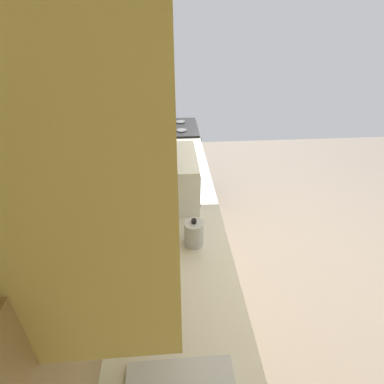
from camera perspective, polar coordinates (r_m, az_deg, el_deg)
ground_plane at (r=3.03m, az=22.46°, el=-14.96°), size 6.59×6.59×0.00m
wall_back at (r=1.97m, az=-14.86°, el=9.67°), size 4.24×0.12×2.76m
counter_run at (r=2.13m, az=-2.94°, el=-18.37°), size 3.25×0.64×0.90m
upper_cabinets at (r=1.42m, az=-10.82°, el=18.90°), size 2.03×0.31×0.64m
window_back_wall at (r=0.93m, az=-23.15°, el=-27.40°), size 0.42×0.02×0.69m
oven_range at (r=3.70m, az=-3.76°, el=5.49°), size 0.66×0.65×1.08m
microwave at (r=2.12m, az=-4.30°, el=2.77°), size 0.53×0.39×0.33m
bowl at (r=2.80m, az=-1.70°, el=7.11°), size 0.19×0.19×0.04m
kettle at (r=1.74m, az=0.35°, el=-7.74°), size 0.15×0.11×0.17m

